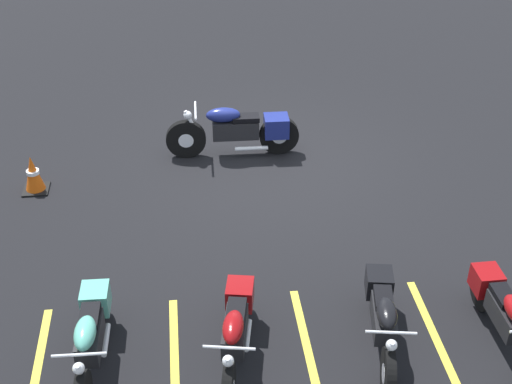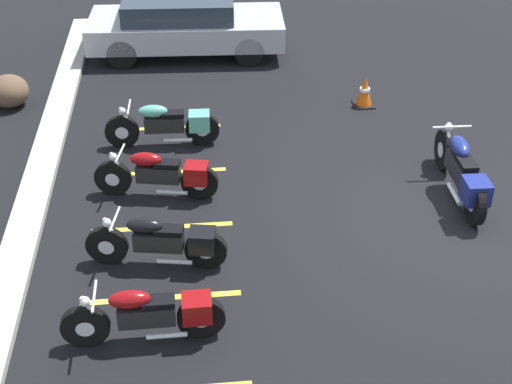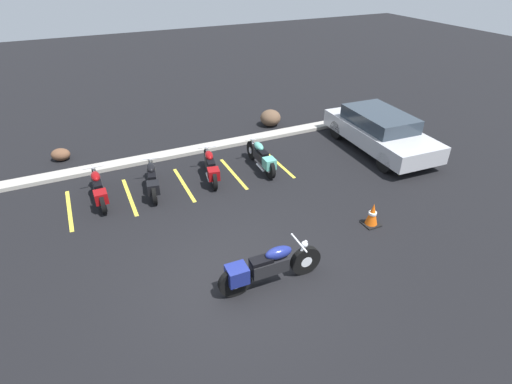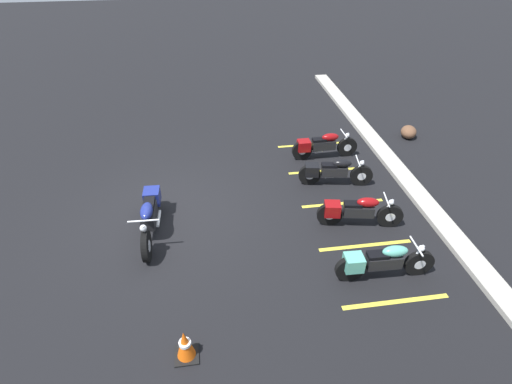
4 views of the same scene
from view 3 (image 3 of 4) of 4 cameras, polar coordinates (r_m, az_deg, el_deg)
name	(u,v)px [view 3 (image 3 of 4)]	position (r m, az deg, el deg)	size (l,w,h in m)	color
ground	(236,280)	(8.55, -2.93, -12.45)	(60.00, 60.00, 0.00)	black
motorcycle_navy_featured	(266,267)	(8.12, 1.46, -10.71)	(2.26, 0.63, 0.89)	black
parked_bike_0	(99,189)	(11.51, -21.57, 0.46)	(0.55, 1.97, 0.78)	black
parked_bike_1	(153,179)	(11.50, -14.57, 1.74)	(0.66, 1.95, 0.77)	black
parked_bike_2	(211,167)	(11.87, -6.49, 3.62)	(0.68, 1.96, 0.78)	black
parked_bike_3	(262,157)	(12.34, 0.82, 5.02)	(0.56, 2.01, 0.79)	black
car_silver	(380,131)	(14.19, 17.28, 8.38)	(2.02, 4.39, 1.29)	black
concrete_curb	(162,156)	(13.58, -13.28, 5.04)	(18.00, 0.50, 0.12)	#A8A399
landscape_rock_0	(270,118)	(15.69, 2.08, 10.54)	(0.79, 0.76, 0.63)	brown
landscape_rock_1	(61,155)	(14.47, -26.13, 4.83)	(0.59, 0.48, 0.39)	brown
traffic_cone	(372,215)	(10.30, 16.29, -3.15)	(0.40, 0.40, 0.61)	black
stall_line_0	(69,210)	(11.67, -25.12, -2.35)	(0.10, 2.10, 0.00)	gold
stall_line_1	(130,197)	(11.67, -17.61, -0.63)	(0.10, 2.10, 0.00)	gold
stall_line_2	(184,185)	(11.89, -10.24, 1.06)	(0.10, 2.10, 0.00)	gold
stall_line_3	(233,174)	(12.30, -3.24, 2.65)	(0.10, 2.10, 0.00)	gold
stall_line_4	(278,164)	(12.88, 3.23, 4.09)	(0.10, 2.10, 0.00)	gold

